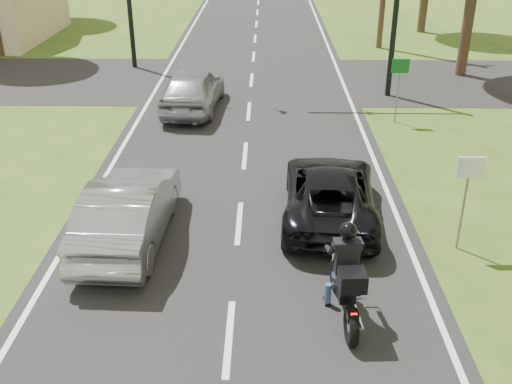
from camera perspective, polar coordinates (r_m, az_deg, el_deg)
ground at (r=10.50m, az=-2.58°, el=-13.72°), size 140.00×140.00×0.00m
road at (r=19.25m, az=-0.86°, el=5.79°), size 8.00×100.00×0.01m
cross_road at (r=24.96m, az=-0.43°, el=10.61°), size 60.00×7.00×0.01m
motorcycle_rider at (r=10.61m, az=8.52°, el=-8.47°), size 0.62×2.20×1.90m
dark_suv at (r=13.90m, az=7.03°, el=-0.02°), size 2.37×4.60×1.24m
silver_sedan at (r=13.08m, az=-12.07°, el=-1.73°), size 1.67×4.40×1.43m
silver_suv at (r=21.22m, az=-6.04°, el=9.76°), size 2.10×4.53×1.50m
sign_white at (r=12.82m, az=19.56°, el=1.01°), size 0.55×0.07×2.12m
sign_green at (r=20.15m, az=13.52°, el=10.77°), size 0.55×0.07×2.12m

